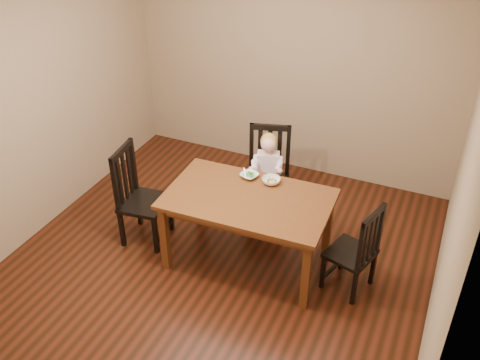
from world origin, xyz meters
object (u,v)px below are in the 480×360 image
at_px(dining_table, 248,205).
at_px(chair_left, 139,197).
at_px(bowl_peas, 249,176).
at_px(toddler, 268,168).
at_px(chair_right, 356,251).
at_px(chair_child, 268,176).
at_px(bowl_veg, 271,181).

bearing_deg(dining_table, chair_left, -175.17).
xyz_separation_m(chair_left, bowl_peas, (1.03, 0.42, 0.28)).
bearing_deg(toddler, dining_table, 81.23).
bearing_deg(toddler, chair_right, 132.14).
height_order(chair_child, bowl_peas, chair_child).
xyz_separation_m(chair_left, toddler, (1.06, 0.85, 0.13)).
height_order(dining_table, chair_left, chair_left).
height_order(chair_right, bowl_peas, chair_right).
relative_size(chair_left, bowl_peas, 6.28).
height_order(dining_table, bowl_veg, bowl_veg).
relative_size(chair_child, bowl_peas, 6.28).
xyz_separation_m(dining_table, bowl_veg, (0.11, 0.31, 0.12)).
bearing_deg(chair_child, dining_table, 81.81).
bearing_deg(chair_child, chair_right, 130.64).
xyz_separation_m(bowl_peas, bowl_veg, (0.23, -0.01, 0.01)).
relative_size(toddler, bowl_veg, 2.95).
bearing_deg(toddler, bowl_veg, 98.95).
bearing_deg(toddler, chair_child, -90.00).
distance_m(toddler, bowl_veg, 0.51).
height_order(chair_child, chair_right, chair_child).
xyz_separation_m(chair_left, chair_right, (2.20, 0.14, -0.06)).
distance_m(chair_child, bowl_veg, 0.61).
bearing_deg(toddler, bowl_peas, 70.11).
bearing_deg(chair_right, bowl_peas, 92.51).
relative_size(chair_right, bowl_peas, 5.54).
bearing_deg(bowl_veg, bowl_peas, 177.70).
bearing_deg(bowl_veg, toddler, 114.85).
distance_m(toddler, bowl_peas, 0.46).
relative_size(dining_table, chair_left, 1.48).
bearing_deg(bowl_veg, chair_right, -16.14).
xyz_separation_m(dining_table, chair_child, (-0.11, 0.80, -0.17)).
relative_size(chair_child, bowl_veg, 5.92).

